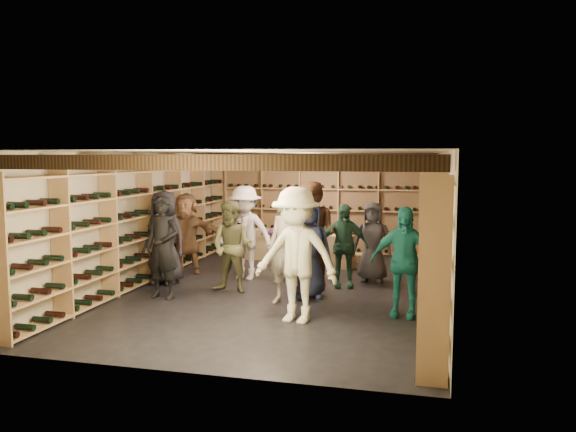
# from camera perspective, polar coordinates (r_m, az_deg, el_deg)

# --- Properties ---
(ground) EXTENTS (8.00, 8.00, 0.00)m
(ground) POSITION_cam_1_polar(r_m,az_deg,el_deg) (10.01, -0.86, -7.37)
(ground) COLOR black
(ground) RESTS_ON ground
(walls) EXTENTS (5.52, 8.02, 2.40)m
(walls) POSITION_cam_1_polar(r_m,az_deg,el_deg) (9.80, -0.87, -0.53)
(walls) COLOR #B8AD8F
(walls) RESTS_ON ground
(ceiling) EXTENTS (5.50, 8.00, 0.01)m
(ceiling) POSITION_cam_1_polar(r_m,az_deg,el_deg) (9.73, -0.88, 6.50)
(ceiling) COLOR beige
(ceiling) RESTS_ON walls
(ceiling_joists) EXTENTS (5.40, 7.12, 0.18)m
(ceiling_joists) POSITION_cam_1_polar(r_m,az_deg,el_deg) (9.73, -0.88, 5.68)
(ceiling_joists) COLOR black
(ceiling_joists) RESTS_ON ground
(wine_rack_left) EXTENTS (0.32, 7.50, 2.15)m
(wine_rack_left) POSITION_cam_1_polar(r_m,az_deg,el_deg) (10.75, -14.25, -0.80)
(wine_rack_left) COLOR tan
(wine_rack_left) RESTS_ON ground
(wine_rack_right) EXTENTS (0.32, 7.50, 2.15)m
(wine_rack_right) POSITION_cam_1_polar(r_m,az_deg,el_deg) (9.50, 14.31, -1.69)
(wine_rack_right) COLOR tan
(wine_rack_right) RESTS_ON ground
(wine_rack_back) EXTENTS (4.70, 0.30, 2.15)m
(wine_rack_back) POSITION_cam_1_polar(r_m,az_deg,el_deg) (13.53, 3.22, 0.76)
(wine_rack_back) COLOR tan
(wine_rack_back) RESTS_ON ground
(crate_stack_left) EXTENTS (0.53, 0.38, 0.68)m
(crate_stack_left) POSITION_cam_1_polar(r_m,az_deg,el_deg) (12.81, -3.07, -2.85)
(crate_stack_left) COLOR tan
(crate_stack_left) RESTS_ON ground
(crate_stack_right) EXTENTS (0.57, 0.45, 0.68)m
(crate_stack_right) POSITION_cam_1_polar(r_m,az_deg,el_deg) (11.80, 5.42, -3.64)
(crate_stack_right) COLOR tan
(crate_stack_right) RESTS_ON ground
(crate_loose) EXTENTS (0.57, 0.45, 0.17)m
(crate_loose) POSITION_cam_1_polar(r_m,az_deg,el_deg) (12.55, 6.45, -4.25)
(crate_loose) COLOR tan
(crate_loose) RESTS_ON ground
(person_0) EXTENTS (0.88, 0.62, 1.71)m
(person_0) POSITION_cam_1_polar(r_m,az_deg,el_deg) (10.48, -12.45, -2.13)
(person_0) COLOR black
(person_0) RESTS_ON ground
(person_1) EXTENTS (0.68, 0.51, 1.70)m
(person_1) POSITION_cam_1_polar(r_m,az_deg,el_deg) (9.40, -12.63, -3.13)
(person_1) COLOR black
(person_1) RESTS_ON ground
(person_2) EXTENTS (0.84, 0.69, 1.58)m
(person_2) POSITION_cam_1_polar(r_m,az_deg,el_deg) (9.64, -5.68, -3.14)
(person_2) COLOR brown
(person_2) RESTS_ON ground
(person_3) EXTENTS (1.35, 0.94, 1.91)m
(person_3) POSITION_cam_1_polar(r_m,az_deg,el_deg) (7.85, 0.84, -4.00)
(person_3) COLOR beige
(person_3) RESTS_ON ground
(person_4) EXTENTS (0.98, 0.47, 1.62)m
(person_4) POSITION_cam_1_polar(r_m,az_deg,el_deg) (8.31, 11.64, -4.58)
(person_4) COLOR #197268
(person_4) RESTS_ON ground
(person_5) EXTENTS (1.53, 0.60, 1.61)m
(person_5) POSITION_cam_1_polar(r_m,az_deg,el_deg) (11.35, -10.30, -1.72)
(person_5) COLOR brown
(person_5) RESTS_ON ground
(person_6) EXTENTS (0.94, 0.79, 1.63)m
(person_6) POSITION_cam_1_polar(r_m,az_deg,el_deg) (9.22, 2.03, -3.35)
(person_6) COLOR #1E2543
(person_6) RESTS_ON ground
(person_7) EXTENTS (0.75, 0.62, 1.75)m
(person_7) POSITION_cam_1_polar(r_m,az_deg,el_deg) (8.80, -0.26, -3.44)
(person_7) COLOR gray
(person_7) RESTS_ON ground
(person_8) EXTENTS (1.13, 1.03, 1.88)m
(person_8) POSITION_cam_1_polar(r_m,az_deg,el_deg) (10.14, 2.61, -1.79)
(person_8) COLOR #452817
(person_8) RESTS_ON ground
(person_9) EXTENTS (1.19, 0.74, 1.78)m
(person_9) POSITION_cam_1_polar(r_m,az_deg,el_deg) (10.63, -4.39, -1.72)
(person_9) COLOR beige
(person_9) RESTS_ON ground
(person_10) EXTENTS (0.93, 0.52, 1.50)m
(person_10) POSITION_cam_1_polar(r_m,az_deg,el_deg) (10.03, 5.61, -3.01)
(person_10) COLOR #27543E
(person_10) RESTS_ON ground
(person_11) EXTENTS (1.45, 0.83, 1.49)m
(person_11) POSITION_cam_1_polar(r_m,az_deg,el_deg) (10.97, 0.62, -2.22)
(person_11) COLOR #835992
(person_11) RESTS_ON ground
(person_12) EXTENTS (0.74, 0.49, 1.50)m
(person_12) POSITION_cam_1_polar(r_m,az_deg,el_deg) (10.55, 8.58, -2.61)
(person_12) COLOR #3A393E
(person_12) RESTS_ON ground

